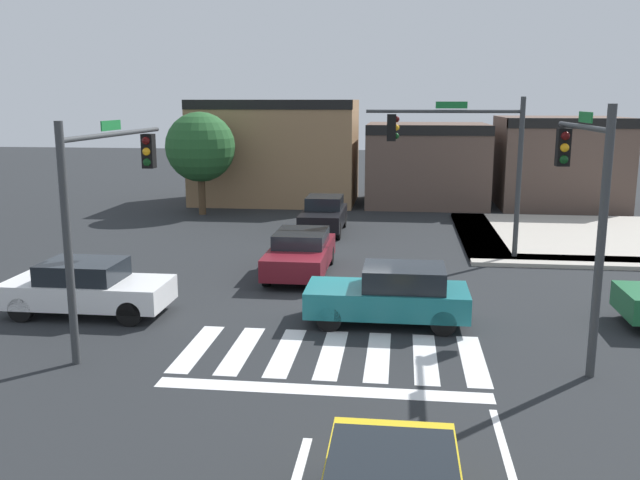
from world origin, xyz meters
TOP-DOWN VIEW (x-y plane):
  - ground_plane at (0.00, 0.00)m, footprint 120.00×120.00m
  - crosswalk_near at (0.00, -4.50)m, footprint 6.89×3.09m
  - bike_detector_marking at (1.62, -8.13)m, footprint 0.98×0.98m
  - curb_corner_northeast at (8.49, 9.42)m, footprint 10.00×10.60m
  - storefront_row at (1.10, 18.81)m, footprint 23.07×5.91m
  - traffic_signal_southeast at (5.53, -3.44)m, footprint 0.32×4.41m
  - traffic_signal_northeast at (3.61, 5.57)m, footprint 5.53×0.32m
  - traffic_signal_southwest at (-5.54, -3.45)m, footprint 0.32×5.80m
  - car_maroon at (-1.78, 2.62)m, footprint 1.88×4.58m
  - car_teal at (1.30, -2.13)m, footprint 4.16×1.82m
  - car_white at (-6.86, -2.33)m, footprint 4.36×1.86m
  - car_black at (-1.85, 9.97)m, footprint 1.74×4.17m
  - roadside_tree at (-8.50, 14.00)m, footprint 3.47×3.47m

SIDE VIEW (x-z plane):
  - ground_plane at x=0.00m, z-range 0.00..0.00m
  - bike_detector_marking at x=1.62m, z-range 0.00..0.01m
  - crosswalk_near at x=0.00m, z-range 0.00..0.01m
  - curb_corner_northeast at x=8.49m, z-range 0.00..0.15m
  - car_maroon at x=-1.78m, z-range 0.02..1.45m
  - car_white at x=-6.86m, z-range 0.01..1.48m
  - car_teal at x=1.30m, z-range 0.00..1.53m
  - car_black at x=-1.85m, z-range 0.00..1.56m
  - storefront_row at x=1.10m, z-range -0.28..5.43m
  - roadside_tree at x=-8.50m, z-range 0.82..5.95m
  - traffic_signal_southwest at x=-5.54m, z-range 1.07..6.35m
  - traffic_signal_southeast at x=5.53m, z-range 1.00..6.64m
  - traffic_signal_northeast at x=3.61m, z-range 1.10..6.91m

